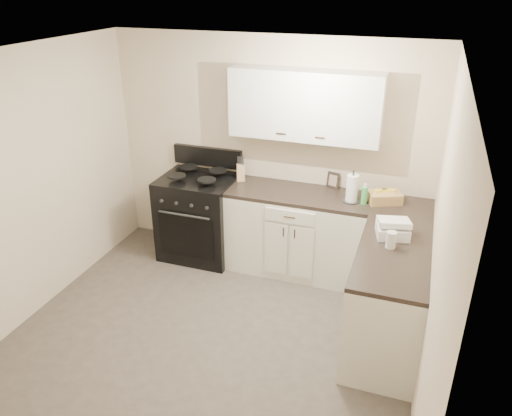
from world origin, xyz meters
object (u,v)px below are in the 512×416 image
(knife_block, at_px, (241,172))
(stove, at_px, (200,218))
(wicker_basket, at_px, (384,197))
(paper_towel, at_px, (352,189))
(countertop_grill, at_px, (393,231))

(knife_block, bearing_deg, stove, 174.28)
(stove, xyz_separation_m, knife_block, (0.46, 0.15, 0.58))
(stove, relative_size, wicker_basket, 3.15)
(knife_block, height_order, wicker_basket, knife_block)
(stove, distance_m, paper_towel, 1.83)
(paper_towel, relative_size, countertop_grill, 1.04)
(knife_block, xyz_separation_m, wicker_basket, (1.58, -0.07, -0.04))
(wicker_basket, bearing_deg, countertop_grill, -78.38)
(knife_block, relative_size, paper_towel, 0.67)
(paper_towel, bearing_deg, wicker_basket, 15.80)
(paper_towel, relative_size, wicker_basket, 0.89)
(knife_block, xyz_separation_m, paper_towel, (1.26, -0.16, 0.05))
(wicker_basket, distance_m, countertop_grill, 0.72)
(stove, bearing_deg, paper_towel, -0.47)
(countertop_grill, bearing_deg, stove, 150.81)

